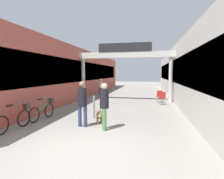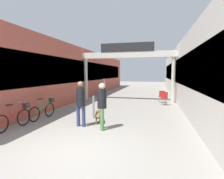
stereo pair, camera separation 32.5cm
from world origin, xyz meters
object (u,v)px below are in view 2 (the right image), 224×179
(bicycle_red_nearest, at_px, (15,117))
(cafe_chair_red_farther, at_px, (162,96))
(pedestrian_carrying_crate, at_px, (104,86))
(dog_on_leash, at_px, (98,115))
(bicycle_green_second, at_px, (44,109))
(bollard_post_metal, at_px, (94,107))
(cafe_chair_red_nearer, at_px, (164,97))
(pedestrian_companion, at_px, (102,103))
(pedestrian_with_dog, at_px, (81,101))

(bicycle_red_nearest, bearing_deg, cafe_chair_red_farther, 52.25)
(pedestrian_carrying_crate, bearing_deg, dog_on_leash, -74.56)
(pedestrian_carrying_crate, relative_size, bicycle_green_second, 0.94)
(bicycle_red_nearest, height_order, bicycle_green_second, same)
(bicycle_red_nearest, height_order, bollard_post_metal, bollard_post_metal)
(cafe_chair_red_nearer, bearing_deg, bicycle_green_second, -138.92)
(pedestrian_companion, height_order, bollard_post_metal, pedestrian_companion)
(pedestrian_with_dog, xyz_separation_m, pedestrian_companion, (0.93, -0.17, -0.03))
(pedestrian_with_dog, xyz_separation_m, pedestrian_carrying_crate, (-2.02, 9.81, -0.14))
(cafe_chair_red_nearer, bearing_deg, dog_on_leash, -120.55)
(pedestrian_companion, distance_m, bicycle_red_nearest, 3.39)
(bicycle_green_second, relative_size, cafe_chair_red_nearer, 1.90)
(pedestrian_carrying_crate, distance_m, bicycle_green_second, 9.12)
(bicycle_green_second, xyz_separation_m, bollard_post_metal, (2.24, 0.61, 0.11))
(pedestrian_companion, distance_m, bicycle_green_second, 3.30)
(pedestrian_with_dog, height_order, pedestrian_carrying_crate, pedestrian_with_dog)
(dog_on_leash, bearing_deg, cafe_chair_red_nearer, 59.45)
(pedestrian_with_dog, distance_m, cafe_chair_red_nearer, 6.59)
(pedestrian_carrying_crate, height_order, dog_on_leash, pedestrian_carrying_crate)
(pedestrian_carrying_crate, bearing_deg, bicycle_red_nearest, -91.65)
(dog_on_leash, xyz_separation_m, bicycle_green_second, (-2.69, 0.05, 0.11))
(dog_on_leash, bearing_deg, pedestrian_with_dog, -127.64)
(bicycle_red_nearest, bearing_deg, pedestrian_carrying_crate, 88.35)
(pedestrian_companion, xyz_separation_m, bicycle_green_second, (-3.12, 0.88, -0.57))
(pedestrian_carrying_crate, xyz_separation_m, bicycle_red_nearest, (-0.31, -10.68, -0.46))
(pedestrian_with_dog, height_order, cafe_chair_red_farther, pedestrian_with_dog)
(pedestrian_companion, height_order, bicycle_green_second, pedestrian_companion)
(bollard_post_metal, height_order, cafe_chair_red_nearer, bollard_post_metal)
(dog_on_leash, height_order, cafe_chair_red_farther, cafe_chair_red_farther)
(pedestrian_carrying_crate, bearing_deg, bollard_post_metal, -76.29)
(pedestrian_companion, xyz_separation_m, cafe_chair_red_farther, (2.38, 6.60, -0.47))
(bicycle_green_second, bearing_deg, bollard_post_metal, 15.19)
(bollard_post_metal, distance_m, cafe_chair_red_farther, 6.06)
(pedestrian_companion, relative_size, cafe_chair_red_farther, 1.97)
(bicycle_red_nearest, xyz_separation_m, cafe_chair_red_nearer, (5.76, 6.47, 0.10))
(pedestrian_companion, bearing_deg, cafe_chair_red_nearer, 66.65)
(dog_on_leash, relative_size, cafe_chair_red_farther, 0.85)
(bicycle_red_nearest, relative_size, cafe_chair_red_farther, 1.90)
(cafe_chair_red_farther, bearing_deg, bicycle_green_second, -133.90)
(bicycle_green_second, distance_m, cafe_chair_red_farther, 7.93)
(cafe_chair_red_nearer, bearing_deg, pedestrian_carrying_crate, 142.36)
(pedestrian_companion, xyz_separation_m, pedestrian_carrying_crate, (-2.96, 9.98, -0.11))
(pedestrian_carrying_crate, height_order, bicycle_green_second, pedestrian_carrying_crate)
(bicycle_green_second, distance_m, bollard_post_metal, 2.32)
(cafe_chair_red_nearer, bearing_deg, pedestrian_with_dog, -121.44)
(pedestrian_with_dog, relative_size, bicycle_red_nearest, 1.07)
(pedestrian_with_dog, bearing_deg, bicycle_red_nearest, -159.71)
(cafe_chair_red_nearer, distance_m, cafe_chair_red_farther, 0.83)
(dog_on_leash, xyz_separation_m, cafe_chair_red_nearer, (2.92, 4.95, 0.21))
(pedestrian_carrying_crate, xyz_separation_m, bicycle_green_second, (-0.17, -9.10, -0.46))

